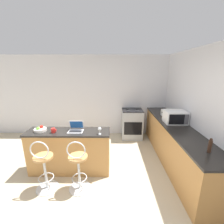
% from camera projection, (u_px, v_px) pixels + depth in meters
% --- Properties ---
extents(ground_plane, '(20.00, 20.00, 0.00)m').
position_uv_depth(ground_plane, '(87.00, 197.00, 2.63)').
color(ground_plane, '#BCAD8E').
extents(wall_back, '(12.00, 0.06, 2.60)m').
position_uv_depth(wall_back, '(99.00, 96.00, 4.94)').
color(wall_back, silver).
rests_on(wall_back, ground_plane).
extents(breakfast_bar, '(1.72, 0.48, 0.93)m').
position_uv_depth(breakfast_bar, '(70.00, 151.00, 3.20)').
color(breakfast_bar, '#B27C42').
rests_on(breakfast_bar, ground_plane).
extents(counter_right, '(0.61, 3.27, 0.93)m').
position_uv_depth(counter_right, '(174.00, 143.00, 3.57)').
color(counter_right, '#B27C42').
rests_on(counter_right, ground_plane).
extents(bar_stool_near, '(0.40, 0.40, 1.02)m').
position_uv_depth(bar_stool_near, '(44.00, 167.00, 2.68)').
color(bar_stool_near, silver).
rests_on(bar_stool_near, ground_plane).
extents(bar_stool_far, '(0.40, 0.40, 1.02)m').
position_uv_depth(bar_stool_far, '(78.00, 167.00, 2.67)').
color(bar_stool_far, silver).
rests_on(bar_stool_far, ground_plane).
extents(laptop, '(0.30, 0.25, 0.20)m').
position_uv_depth(laptop, '(76.00, 128.00, 3.08)').
color(laptop, silver).
rests_on(laptop, breakfast_bar).
extents(microwave, '(0.49, 0.39, 0.29)m').
position_uv_depth(microwave, '(175.00, 117.00, 3.52)').
color(microwave, white).
rests_on(microwave, counter_right).
extents(toaster, '(0.26, 0.31, 0.17)m').
position_uv_depth(toaster, '(167.00, 113.00, 4.02)').
color(toaster, silver).
rests_on(toaster, counter_right).
extents(stove_range, '(0.64, 0.59, 0.94)m').
position_uv_depth(stove_range, '(132.00, 124.00, 4.83)').
color(stove_range, '#9EA3A8').
rests_on(stove_range, ground_plane).
extents(fruit_bowl, '(0.24, 0.24, 0.11)m').
position_uv_depth(fruit_bowl, '(40.00, 129.00, 3.07)').
color(fruit_bowl, silver).
rests_on(fruit_bowl, breakfast_bar).
extents(mug_red, '(0.10, 0.08, 0.09)m').
position_uv_depth(mug_red, '(53.00, 130.00, 2.99)').
color(mug_red, red).
rests_on(mug_red, breakfast_bar).
extents(pepper_mill, '(0.05, 0.05, 0.24)m').
position_uv_depth(pepper_mill, '(210.00, 146.00, 2.26)').
color(pepper_mill, '#331E14').
rests_on(pepper_mill, counter_right).
extents(wine_glass_short, '(0.07, 0.07, 0.14)m').
position_uv_depth(wine_glass_short, '(100.00, 129.00, 2.91)').
color(wine_glass_short, silver).
rests_on(wine_glass_short, breakfast_bar).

